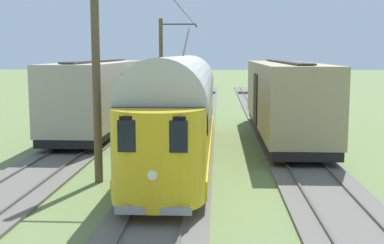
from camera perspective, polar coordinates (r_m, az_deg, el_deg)
The scene contains 9 objects.
ground_plane at distance 24.85m, azimuth -0.73°, elevation -2.45°, with size 220.00×220.00×0.00m, color olive.
track_streetcar_siding at distance 25.32m, azimuth 10.66°, elevation -2.27°, with size 2.80×80.00×0.18m.
track_adjacent_siding at distance 25.15m, azimuth -0.68°, elevation -2.20°, with size 2.80×80.00×0.18m.
track_third_siding at distance 25.95m, azimuth -11.74°, elevation -2.05°, with size 2.80×80.00×0.18m.
vintage_streetcar at distance 20.74m, azimuth -1.43°, elevation 1.81°, with size 2.65×17.18×5.58m.
boxcar_adjacent at distance 28.32m, azimuth -10.45°, elevation 3.10°, with size 2.96×13.15×3.85m.
coach_far_siding at distance 26.40m, azimuth 10.38°, elevation 2.77°, with size 2.96×14.63×3.85m.
catenary_pole_foreground at distance 36.15m, azimuth -3.41°, elevation 6.45°, with size 2.73×0.28×6.84m.
catenary_pole_mid_near at distance 17.29m, azimuth -10.53°, elevation 4.86°, with size 2.73×0.28×6.84m.
Camera 1 is at (-1.61, 24.40, 4.43)m, focal length 47.14 mm.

